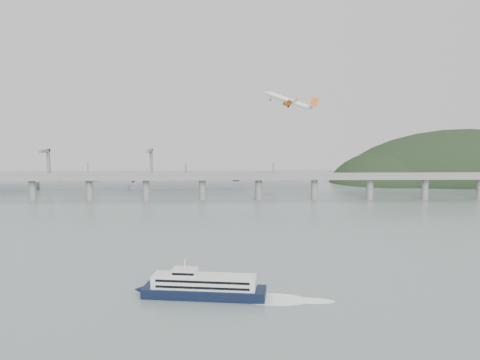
{
  "coord_description": "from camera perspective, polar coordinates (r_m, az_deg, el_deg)",
  "views": [
    {
      "loc": [
        -7.27,
        -247.6,
        73.95
      ],
      "look_at": [
        0.0,
        55.0,
        36.0
      ],
      "focal_mm": 38.0,
      "sensor_mm": 36.0,
      "label": 1
    }
  ],
  "objects": [
    {
      "name": "ground",
      "position": [
        258.51,
        0.3,
        -9.48
      ],
      "size": [
        900.0,
        900.0,
        0.0
      ],
      "primitive_type": "plane",
      "color": "slate",
      "rests_on": "ground"
    },
    {
      "name": "bridge",
      "position": [
        451.17,
        -0.59,
        -0.02
      ],
      "size": [
        800.0,
        22.0,
        23.9
      ],
      "color": "gray",
      "rests_on": "ground"
    },
    {
      "name": "airliner",
      "position": [
        344.72,
        5.66,
        8.79
      ],
      "size": [
        37.68,
        34.05,
        15.14
      ],
      "rotation": [
        0.05,
        -0.34,
        3.11
      ],
      "color": "white",
      "rests_on": "ground"
    },
    {
      "name": "ferry",
      "position": [
        214.04,
        -4.03,
        -11.87
      ],
      "size": [
        83.36,
        22.27,
        15.75
      ],
      "rotation": [
        0.0,
        0.0,
        -0.13
      ],
      "color": "black",
      "rests_on": "ground"
    },
    {
      "name": "distant_fleet",
      "position": [
        537.92,
        -17.34,
        -0.41
      ],
      "size": [
        453.0,
        60.9,
        40.0
      ],
      "color": "slate",
      "rests_on": "ground"
    },
    {
      "name": "headland",
      "position": [
        655.65,
        25.14,
        -1.72
      ],
      "size": [
        365.0,
        155.0,
        156.0
      ],
      "color": "black",
      "rests_on": "ground"
    }
  ]
}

